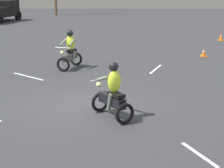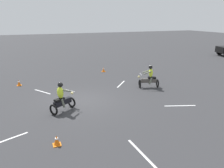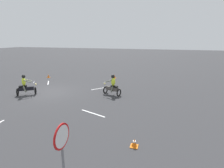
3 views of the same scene
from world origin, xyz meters
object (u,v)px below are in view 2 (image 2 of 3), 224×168
Objects in this scene: traffic_cone_mid_center at (57,140)px; traffic_cone_mid_left at (19,83)px; motorcycle_rider_background at (149,78)px; traffic_cone_far_right at (103,70)px; motorcycle_rider_foreground at (62,99)px.

traffic_cone_mid_left is at bearing -171.01° from traffic_cone_mid_center.
motorcycle_rider_background reaches higher than traffic_cone_mid_center.
traffic_cone_mid_center is at bearing 8.99° from traffic_cone_mid_left.
motorcycle_rider_foreground is at bearing -33.55° from traffic_cone_far_right.
motorcycle_rider_foreground is 4.03× the size of traffic_cone_far_right.
motorcycle_rider_background is 9.02m from traffic_cone_mid_center.
motorcycle_rider_background is at bearing 65.60° from traffic_cone_mid_left.
traffic_cone_mid_left is (-9.18, -1.45, 0.01)m from traffic_cone_mid_center.
traffic_cone_mid_left is (-5.93, -2.23, -0.51)m from motorcycle_rider_foreground.
traffic_cone_far_right is at bearing 151.71° from traffic_cone_mid_center.
motorcycle_rider_foreground is 1.00× the size of motorcycle_rider_background.
traffic_cone_mid_center is at bearing -28.29° from traffic_cone_far_right.
motorcycle_rider_foreground is 6.86m from motorcycle_rider_background.
motorcycle_rider_foreground is 6.36m from traffic_cone_mid_left.
motorcycle_rider_foreground is at bearing 166.45° from traffic_cone_mid_center.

